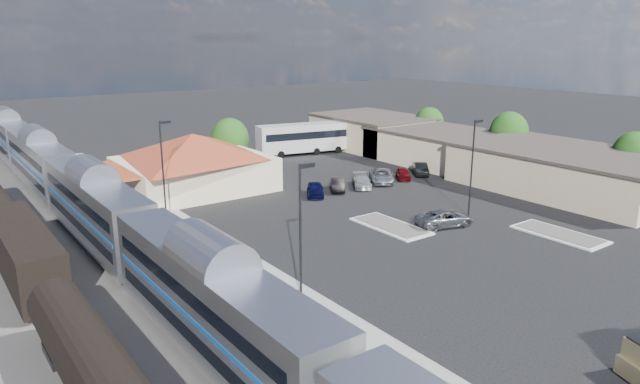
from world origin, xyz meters
TOP-DOWN VIEW (x-y plane):
  - ground at (0.00, 0.00)m, footprint 280.00×280.00m
  - railbed at (-21.00, 8.00)m, footprint 16.00×100.00m
  - platform at (-12.00, 6.00)m, footprint 5.50×92.00m
  - passenger_train at (-18.00, 12.57)m, footprint 3.00×104.00m
  - freight_cars at (-24.00, 7.86)m, footprint 2.80×46.00m
  - station_depot at (-4.56, 24.00)m, footprint 18.35×12.24m
  - buildings_east at (28.00, 14.28)m, footprint 14.40×51.40m
  - traffic_island_south at (4.00, 2.00)m, footprint 3.30×7.50m
  - traffic_island_north at (14.00, -8.00)m, footprint 3.30×7.50m
  - lamp_plat_s at (-10.90, -6.00)m, footprint 1.08×0.25m
  - lamp_plat_n at (-10.90, 16.00)m, footprint 1.08×0.25m
  - lamp_lot at (12.10, 0.00)m, footprint 1.08×0.25m
  - tree_east_a at (34.00, -4.00)m, footprint 4.56×4.56m
  - tree_east_b at (34.00, 12.00)m, footprint 4.94×4.94m
  - tree_east_c at (34.00, 26.00)m, footprint 4.41×4.41m
  - tree_depot at (3.00, 30.00)m, footprint 4.71×4.71m
  - suv at (8.01, -0.65)m, footprint 5.70×3.70m
  - coach_bus at (16.42, 33.35)m, footprint 13.81×5.64m
  - person_b at (-13.06, 11.83)m, footprint 0.85×0.97m
  - parked_car_a at (4.62, 14.20)m, footprint 3.76×4.49m
  - parked_car_b at (7.82, 14.50)m, footprint 3.39×4.09m
  - parked_car_c at (11.02, 14.20)m, footprint 4.15×4.85m
  - parked_car_d at (14.22, 14.50)m, footprint 5.19×5.79m
  - parked_car_e at (17.42, 14.20)m, footprint 3.57×3.92m
  - parked_car_f at (20.62, 14.50)m, footprint 3.80×4.33m

SIDE VIEW (x-z plane):
  - ground at x=0.00m, z-range 0.00..0.00m
  - railbed at x=-21.00m, z-range 0.00..0.12m
  - platform at x=-12.00m, z-range 0.00..0.18m
  - traffic_island_south at x=4.00m, z-range 0.00..0.21m
  - traffic_island_north at x=14.00m, z-range 0.00..0.21m
  - parked_car_e at x=17.42m, z-range 0.00..1.30m
  - parked_car_b at x=7.82m, z-range 0.00..1.32m
  - parked_car_c at x=11.02m, z-range 0.00..1.33m
  - parked_car_f at x=20.62m, z-range 0.00..1.42m
  - parked_car_a at x=4.62m, z-range 0.00..1.45m
  - suv at x=8.01m, z-range 0.00..1.46m
  - parked_car_d at x=14.22m, z-range 0.00..1.49m
  - person_b at x=-13.06m, z-range 0.18..1.86m
  - freight_cars at x=-24.00m, z-range -0.07..3.93m
  - buildings_east at x=28.00m, z-range -0.13..4.67m
  - coach_bus at x=16.42m, z-range 0.33..4.66m
  - passenger_train at x=-18.00m, z-range 0.09..5.64m
  - station_depot at x=-4.56m, z-range 0.03..6.23m
  - tree_east_c at x=34.00m, z-range 0.66..6.87m
  - tree_east_a at x=34.00m, z-range 0.68..7.10m
  - tree_depot at x=3.00m, z-range 0.71..7.34m
  - tree_east_b at x=34.00m, z-range 0.74..7.70m
  - lamp_plat_s at x=-10.90m, z-range 0.84..9.84m
  - lamp_plat_n at x=-10.90m, z-range 0.84..9.84m
  - lamp_lot at x=12.10m, z-range 0.84..9.84m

